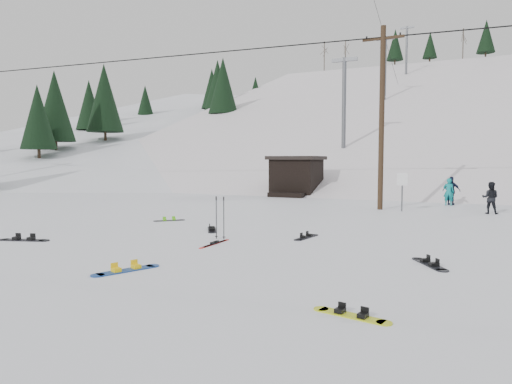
% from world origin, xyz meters
% --- Properties ---
extents(ground, '(200.00, 200.00, 0.00)m').
position_xyz_m(ground, '(0.00, 0.00, 0.00)').
color(ground, white).
rests_on(ground, ground).
extents(ski_slope, '(60.00, 85.24, 65.97)m').
position_xyz_m(ski_slope, '(0.00, 55.00, -12.00)').
color(ski_slope, white).
rests_on(ski_slope, ground).
extents(ridge_left, '(47.54, 95.03, 58.38)m').
position_xyz_m(ridge_left, '(-36.00, 48.00, -11.00)').
color(ridge_left, white).
rests_on(ridge_left, ground).
extents(treeline_left, '(20.00, 64.00, 10.00)m').
position_xyz_m(treeline_left, '(-34.00, 40.00, 0.00)').
color(treeline_left, black).
rests_on(treeline_left, ground).
extents(treeline_crest, '(50.00, 6.00, 10.00)m').
position_xyz_m(treeline_crest, '(0.00, 86.00, 0.00)').
color(treeline_crest, black).
rests_on(treeline_crest, ski_slope).
extents(utility_pole, '(2.00, 0.26, 9.00)m').
position_xyz_m(utility_pole, '(2.00, 14.00, 4.68)').
color(utility_pole, '#3A2819').
rests_on(utility_pole, ground).
extents(trail_sign, '(0.50, 0.09, 1.85)m').
position_xyz_m(trail_sign, '(3.10, 13.58, 1.27)').
color(trail_sign, '#595B60').
rests_on(trail_sign, ground).
extents(lift_hut, '(3.40, 4.10, 2.75)m').
position_xyz_m(lift_hut, '(-5.00, 20.94, 1.36)').
color(lift_hut, black).
rests_on(lift_hut, ground).
extents(lift_tower_near, '(2.20, 0.36, 8.00)m').
position_xyz_m(lift_tower_near, '(-4.00, 30.00, 7.86)').
color(lift_tower_near, '#595B60').
rests_on(lift_tower_near, ski_slope).
extents(lift_tower_mid, '(2.20, 0.36, 8.00)m').
position_xyz_m(lift_tower_mid, '(-4.00, 50.00, 14.36)').
color(lift_tower_mid, '#595B60').
rests_on(lift_tower_mid, ski_slope).
extents(lift_tower_far, '(2.20, 0.36, 8.00)m').
position_xyz_m(lift_tower_far, '(-4.00, 70.00, 20.86)').
color(lift_tower_far, '#595B60').
rests_on(lift_tower_far, ski_slope).
extents(hero_snowboard, '(0.81, 1.50, 0.11)m').
position_xyz_m(hero_snowboard, '(-0.82, -1.37, 0.03)').
color(hero_snowboard, navy).
rests_on(hero_snowboard, ground).
extents(hero_skis, '(0.11, 1.57, 0.08)m').
position_xyz_m(hero_skis, '(-0.69, 2.29, 0.02)').
color(hero_skis, '#B11712').
rests_on(hero_skis, ground).
extents(ski_poles, '(0.37, 0.10, 1.33)m').
position_xyz_m(ski_poles, '(-1.00, 3.15, 0.68)').
color(ski_poles, black).
rests_on(ski_poles, ground).
extents(board_scatter_a, '(1.59, 0.72, 0.12)m').
position_xyz_m(board_scatter_a, '(-6.29, 0.31, 0.03)').
color(board_scatter_a, black).
rests_on(board_scatter_a, ground).
extents(board_scatter_b, '(0.92, 1.29, 0.10)m').
position_xyz_m(board_scatter_b, '(-2.15, 4.57, 0.03)').
color(board_scatter_b, black).
rests_on(board_scatter_b, ground).
extents(board_scatter_c, '(0.98, 0.98, 0.09)m').
position_xyz_m(board_scatter_c, '(-4.99, 5.98, 0.02)').
color(board_scatter_c, black).
rests_on(board_scatter_c, ground).
extents(board_scatter_d, '(0.91, 1.32, 0.10)m').
position_xyz_m(board_scatter_d, '(5.24, 2.14, 0.03)').
color(board_scatter_d, black).
rests_on(board_scatter_d, ground).
extents(board_scatter_e, '(1.30, 0.46, 0.09)m').
position_xyz_m(board_scatter_e, '(4.41, -2.17, 0.02)').
color(board_scatter_e, '#DDED1A').
rests_on(board_scatter_e, ground).
extents(board_scatter_f, '(0.42, 1.38, 0.10)m').
position_xyz_m(board_scatter_f, '(1.39, 4.48, 0.03)').
color(board_scatter_f, black).
rests_on(board_scatter_f, ground).
extents(skier_teal, '(0.55, 0.36, 1.49)m').
position_xyz_m(skier_teal, '(5.00, 17.65, 0.74)').
color(skier_teal, '#0D8487').
rests_on(skier_teal, ground).
extents(skier_dark, '(0.77, 0.63, 1.48)m').
position_xyz_m(skier_dark, '(6.91, 14.23, 0.74)').
color(skier_dark, black).
rests_on(skier_dark, ground).
extents(skier_navy, '(0.97, 0.54, 1.57)m').
position_xyz_m(skier_navy, '(5.13, 17.97, 0.78)').
color(skier_navy, '#151C36').
rests_on(skier_navy, ground).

